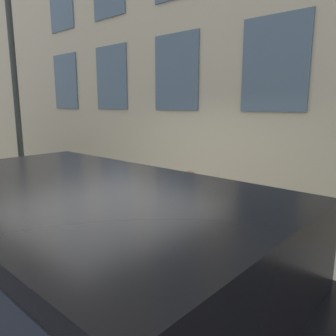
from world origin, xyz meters
name	(u,v)px	position (x,y,z in m)	size (l,w,h in m)	color
ground_plane	(111,274)	(0.00, 0.00, 0.00)	(80.00, 80.00, 0.00)	#47474C
sidewalk	(172,241)	(1.28, 0.00, 0.06)	(2.56, 60.00, 0.13)	#A8A093
fire_hydrant	(148,228)	(0.67, -0.06, 0.50)	(0.33, 0.44, 0.73)	#2D7260
person	(189,207)	(0.87, -0.67, 0.90)	(0.31, 0.21, 1.29)	#726651
parked_truck_black_near	(75,267)	(-1.21, -1.11, 0.97)	(2.09, 5.32, 1.70)	black
street_lamp	(11,33)	(0.59, 3.87, 3.76)	(0.36, 0.36, 5.89)	#2D332D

